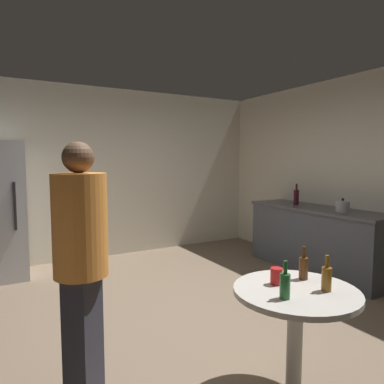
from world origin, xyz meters
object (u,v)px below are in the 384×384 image
Objects in this scene: wine_bottle_on_counter at (296,197)px; beer_bottle_green at (285,285)px; beer_bottle_amber at (327,278)px; foreground_table at (296,305)px; beer_bottle_brown at (304,267)px; plastic_cup_red at (276,276)px; person_in_orange_shirt at (81,252)px; kettle at (343,206)px.

wine_bottle_on_counter reaches higher than beer_bottle_green.
wine_bottle_on_counter reaches higher than beer_bottle_amber.
beer_bottle_brown reaches higher than foreground_table.
plastic_cup_red is (0.13, 0.21, -0.03)m from beer_bottle_green.
person_in_orange_shirt is at bearing 143.54° from beer_bottle_green.
wine_bottle_on_counter reaches higher than kettle.
beer_bottle_amber is 1.00× the size of beer_bottle_green.
wine_bottle_on_counter is 1.35× the size of beer_bottle_amber.
wine_bottle_on_counter reaches higher than foreground_table.
foreground_table is 1.42m from person_in_orange_shirt.
kettle reaches higher than beer_bottle_brown.
wine_bottle_on_counter is 2.82× the size of plastic_cup_red.
kettle is at bearing 30.83° from beer_bottle_green.
plastic_cup_red is at bearing 175.97° from beer_bottle_brown.
beer_bottle_green is at bearing -149.17° from kettle.
plastic_cup_red is at bearing 110.39° from foreground_table.
person_in_orange_shirt is (-3.40, -0.66, 0.01)m from kettle.
beer_bottle_green is (-0.17, -0.08, 0.19)m from foreground_table.
beer_bottle_green is at bearing 9.71° from person_in_orange_shirt.
beer_bottle_amber and beer_bottle_green have the same top height.
beer_bottle_brown is at bearing -148.66° from kettle.
wine_bottle_on_counter is at bearing 89.04° from kettle.
wine_bottle_on_counter is at bearing 44.06° from foreground_table.
beer_bottle_amber and beer_bottle_brown have the same top height.
kettle is 3.46m from person_in_orange_shirt.
beer_bottle_brown is at bearing 27.89° from beer_bottle_green.
plastic_cup_red is at bearing 127.70° from beer_bottle_amber.
wine_bottle_on_counter is 3.27m from beer_bottle_green.
beer_bottle_amber reaches higher than plastic_cup_red.
kettle is 1.06× the size of beer_bottle_green.
beer_bottle_amber is at bearing -100.78° from beer_bottle_brown.
person_in_orange_shirt is at bearing -168.93° from kettle.
beer_bottle_amber is 0.23m from beer_bottle_brown.
person_in_orange_shirt reaches higher than kettle.
beer_bottle_green is at bearing -137.08° from wine_bottle_on_counter.
beer_bottle_brown is 2.09× the size of plastic_cup_red.
person_in_orange_shirt is at bearing -156.70° from wine_bottle_on_counter.
wine_bottle_on_counter is at bearing 47.47° from beer_bottle_amber.
foreground_table is 3.48× the size of beer_bottle_brown.
wine_bottle_on_counter is at bearing 45.02° from beer_bottle_brown.
beer_bottle_green is at bearing -121.37° from plastic_cup_red.
kettle is 1.06× the size of beer_bottle_amber.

